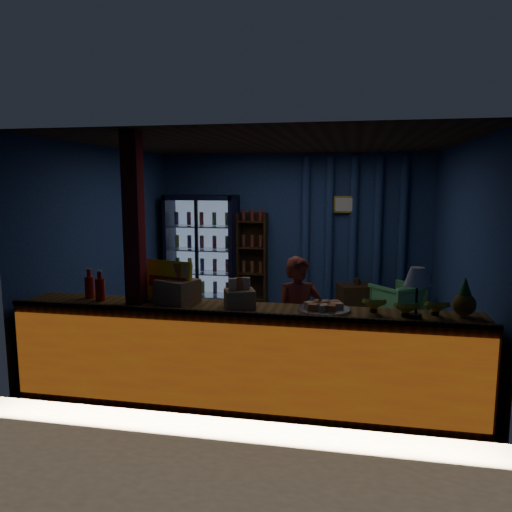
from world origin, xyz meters
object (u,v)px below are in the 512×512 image
Objects in this scene: green_chair at (397,302)px; table_lamp at (417,279)px; shopkeeper at (299,322)px; pastry_tray at (324,308)px.

green_chair is 3.49m from table_lamp.
shopkeeper is at bearing 150.29° from table_lamp.
table_lamp is at bearing -49.66° from shopkeeper.
shopkeeper is at bearing 24.86° from green_chair.
green_chair is 1.45× the size of table_lamp.
green_chair is 3.45m from pastry_tray.
shopkeeper is 1.39m from table_lamp.
shopkeeper reaches higher than pastry_tray.
table_lamp is (-0.13, -3.34, 1.00)m from green_chair.
green_chair is at bearing 46.02° from shopkeeper.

